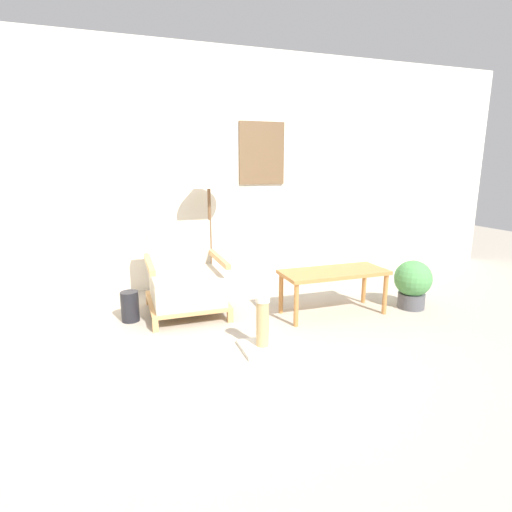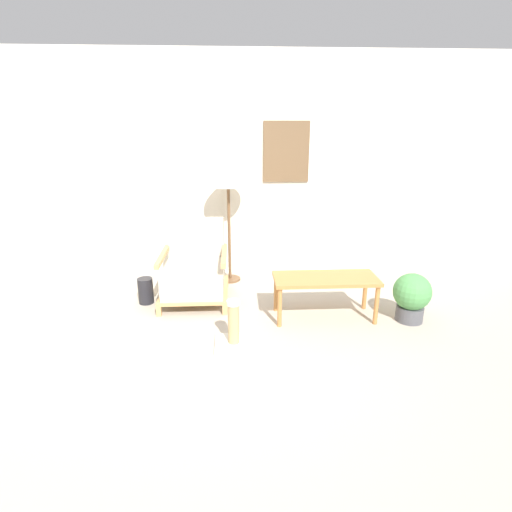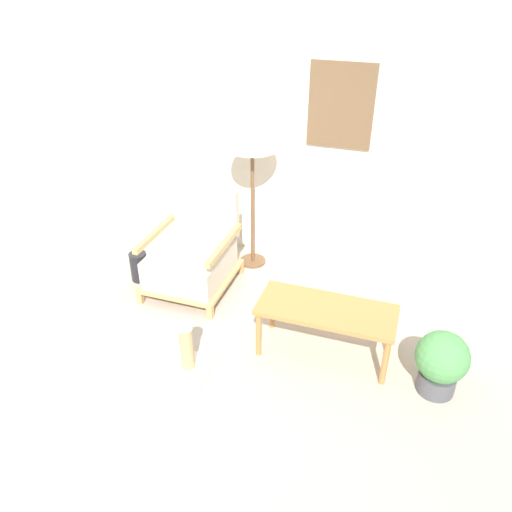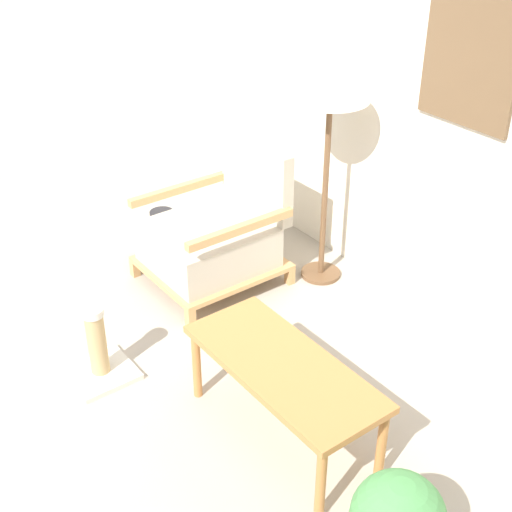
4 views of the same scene
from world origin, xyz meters
TOP-DOWN VIEW (x-y plane):
  - ground_plane at (0.00, 0.00)m, footprint 14.00×14.00m
  - wall_back at (0.00, 2.13)m, footprint 8.00×0.09m
  - armchair at (-0.53, 1.27)m, footprint 0.72×0.80m
  - floor_lamp at (-0.15, 1.83)m, footprint 0.45×0.45m
  - coffee_table at (0.80, 0.75)m, footprint 1.02×0.43m
  - vase at (-1.06, 1.19)m, footprint 0.16×0.16m
  - scratching_post at (-0.10, 0.24)m, footprint 0.33×0.33m

SIDE VIEW (x-z plane):
  - ground_plane at x=0.00m, z-range 0.00..0.00m
  - scratching_post at x=-0.10m, z-range -0.08..0.35m
  - vase at x=-1.06m, z-range 0.00..0.28m
  - armchair at x=-0.53m, z-range -0.12..0.74m
  - coffee_table at x=0.80m, z-range 0.16..0.59m
  - floor_lamp at x=-0.15m, z-range 0.54..2.00m
  - wall_back at x=0.00m, z-range 0.00..2.70m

